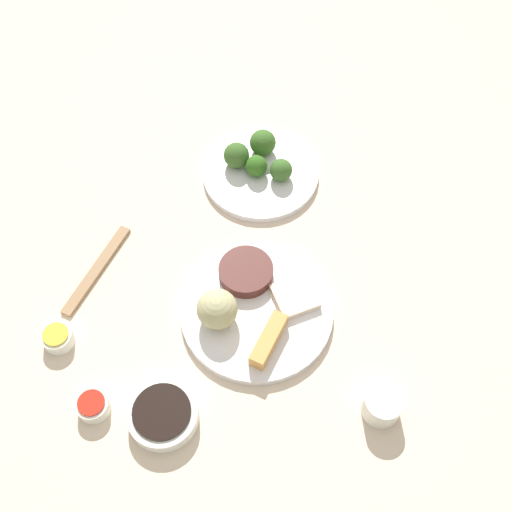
# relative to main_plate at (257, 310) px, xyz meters

# --- Properties ---
(tabletop) EXTENTS (2.20, 2.20, 0.02)m
(tabletop) POSITION_rel_main_plate_xyz_m (-0.00, 0.02, -0.02)
(tabletop) COLOR beige
(tabletop) RESTS_ON ground
(main_plate) EXTENTS (0.27, 0.27, 0.02)m
(main_plate) POSITION_rel_main_plate_xyz_m (0.00, 0.00, 0.00)
(main_plate) COLOR white
(main_plate) RESTS_ON tabletop
(rice_scoop) EXTENTS (0.07, 0.07, 0.07)m
(rice_scoop) POSITION_rel_main_plate_xyz_m (-0.02, 0.07, 0.04)
(rice_scoop) COLOR #BBB985
(rice_scoop) RESTS_ON main_plate
(spring_roll) EXTENTS (0.10, 0.06, 0.03)m
(spring_roll) POSITION_rel_main_plate_xyz_m (-0.07, -0.02, 0.02)
(spring_roll) COLOR #D7984A
(spring_roll) RESTS_ON main_plate
(crab_rangoon_wonton) EXTENTS (0.09, 0.09, 0.01)m
(crab_rangoon_wonton) POSITION_rel_main_plate_xyz_m (0.02, -0.07, 0.02)
(crab_rangoon_wonton) COLOR beige
(crab_rangoon_wonton) RESTS_ON main_plate
(stir_fry_heap) EXTENTS (0.10, 0.10, 0.02)m
(stir_fry_heap) POSITION_rel_main_plate_xyz_m (0.07, 0.02, 0.02)
(stir_fry_heap) COLOR #512521
(stir_fry_heap) RESTS_ON main_plate
(broccoli_plate) EXTENTS (0.23, 0.23, 0.01)m
(broccoli_plate) POSITION_rel_main_plate_xyz_m (0.31, 0.02, -0.00)
(broccoli_plate) COLOR white
(broccoli_plate) RESTS_ON tabletop
(broccoli_floret_0) EXTENTS (0.04, 0.04, 0.04)m
(broccoli_floret_0) POSITION_rel_main_plate_xyz_m (0.31, 0.03, 0.03)
(broccoli_floret_0) COLOR #31661D
(broccoli_floret_0) RESTS_ON broccoli_plate
(broccoli_floret_1) EXTENTS (0.05, 0.05, 0.05)m
(broccoli_floret_1) POSITION_rel_main_plate_xyz_m (0.36, 0.02, 0.03)
(broccoli_floret_1) COLOR #3C6827
(broccoli_floret_1) RESTS_ON broccoli_plate
(broccoli_floret_2) EXTENTS (0.04, 0.04, 0.04)m
(broccoli_floret_2) POSITION_rel_main_plate_xyz_m (0.30, -0.02, 0.03)
(broccoli_floret_2) COLOR #3B6629
(broccoli_floret_2) RESTS_ON broccoli_plate
(broccoli_floret_3) EXTENTS (0.05, 0.05, 0.05)m
(broccoli_floret_3) POSITION_rel_main_plate_xyz_m (0.33, 0.07, 0.03)
(broccoli_floret_3) COLOR #3B6327
(broccoli_floret_3) RESTS_ON broccoli_plate
(soy_sauce_bowl) EXTENTS (0.11, 0.11, 0.03)m
(soy_sauce_bowl) POSITION_rel_main_plate_xyz_m (-0.20, 0.13, 0.01)
(soy_sauce_bowl) COLOR white
(soy_sauce_bowl) RESTS_ON tabletop
(soy_sauce_bowl_liquid) EXTENTS (0.09, 0.09, 0.00)m
(soy_sauce_bowl_liquid) POSITION_rel_main_plate_xyz_m (-0.20, 0.13, 0.02)
(soy_sauce_bowl_liquid) COLOR black
(soy_sauce_bowl_liquid) RESTS_ON soy_sauce_bowl
(sauce_ramekin_sweet_and_sour) EXTENTS (0.05, 0.05, 0.03)m
(sauce_ramekin_sweet_and_sour) POSITION_rel_main_plate_xyz_m (-0.20, 0.25, 0.01)
(sauce_ramekin_sweet_and_sour) COLOR white
(sauce_ramekin_sweet_and_sour) RESTS_ON tabletop
(sauce_ramekin_sweet_and_sour_liquid) EXTENTS (0.04, 0.04, 0.00)m
(sauce_ramekin_sweet_and_sour_liquid) POSITION_rel_main_plate_xyz_m (-0.20, 0.25, 0.02)
(sauce_ramekin_sweet_and_sour_liquid) COLOR red
(sauce_ramekin_sweet_and_sour_liquid) RESTS_ON sauce_ramekin_sweet_and_sour
(sauce_ramekin_hot_mustard) EXTENTS (0.05, 0.05, 0.03)m
(sauce_ramekin_hot_mustard) POSITION_rel_main_plate_xyz_m (-0.08, 0.34, 0.01)
(sauce_ramekin_hot_mustard) COLOR white
(sauce_ramekin_hot_mustard) RESTS_ON tabletop
(sauce_ramekin_hot_mustard_liquid) EXTENTS (0.04, 0.04, 0.00)m
(sauce_ramekin_hot_mustard_liquid) POSITION_rel_main_plate_xyz_m (-0.08, 0.34, 0.02)
(sauce_ramekin_hot_mustard_liquid) COLOR gold
(sauce_ramekin_hot_mustard_liquid) RESTS_ON sauce_ramekin_hot_mustard
(teacup) EXTENTS (0.06, 0.06, 0.05)m
(teacup) POSITION_rel_main_plate_xyz_m (-0.16, -0.21, 0.02)
(teacup) COLOR white
(teacup) RESTS_ON tabletop
(chopsticks_pair) EXTENTS (0.20, 0.09, 0.01)m
(chopsticks_pair) POSITION_rel_main_plate_xyz_m (0.06, 0.30, -0.00)
(chopsticks_pair) COLOR #9C7752
(chopsticks_pair) RESTS_ON tabletop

